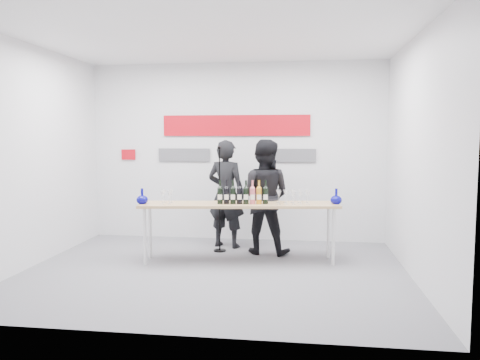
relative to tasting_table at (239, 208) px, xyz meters
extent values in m
plane|color=slate|center=(-0.25, -0.53, -0.77)|extent=(5.00, 5.00, 0.00)
cube|color=silver|center=(-0.25, 1.47, 0.73)|extent=(5.00, 0.04, 3.00)
cube|color=red|center=(-0.25, 1.44, 1.18)|extent=(2.50, 0.02, 0.35)
cube|color=#59595E|center=(-1.15, 1.44, 0.68)|extent=(0.90, 0.02, 0.22)
cube|color=#59595E|center=(0.65, 1.44, 0.68)|extent=(0.90, 0.02, 0.22)
cube|color=red|center=(-2.15, 1.44, 0.68)|extent=(0.25, 0.02, 0.18)
cube|color=tan|center=(0.00, 0.00, 0.04)|extent=(2.82, 0.90, 0.04)
cylinder|color=silver|center=(-1.26, -0.35, -0.37)|extent=(0.05, 0.05, 0.79)
cylinder|color=silver|center=(1.31, -0.02, -0.37)|extent=(0.05, 0.05, 0.79)
cylinder|color=silver|center=(-1.31, 0.02, -0.37)|extent=(0.05, 0.05, 0.79)
cylinder|color=silver|center=(1.26, 0.35, -0.37)|extent=(0.05, 0.05, 0.79)
imported|color=black|center=(-0.32, 0.86, 0.09)|extent=(0.71, 0.57, 1.71)
imported|color=black|center=(0.30, 0.55, 0.09)|extent=(0.93, 0.77, 1.72)
cylinder|color=black|center=(-0.38, 0.55, -0.76)|extent=(0.19, 0.19, 0.02)
cylinder|color=black|center=(-0.38, 0.55, 0.02)|extent=(0.02, 0.02, 1.58)
sphere|color=black|center=(-0.38, 0.52, 0.83)|extent=(0.05, 0.05, 0.05)
camera|label=1|loc=(0.87, -6.42, 0.99)|focal=35.00mm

